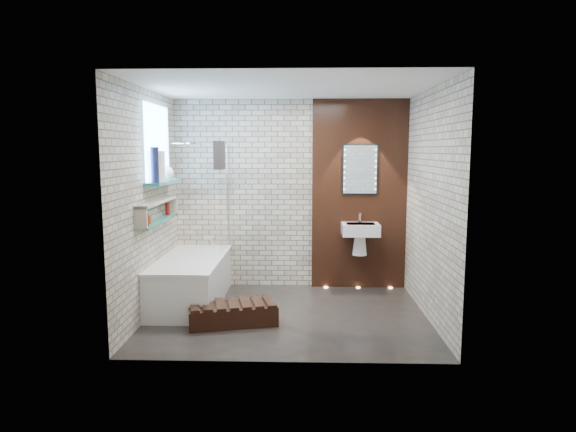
{
  "coord_description": "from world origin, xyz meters",
  "views": [
    {
      "loc": [
        0.18,
        -5.64,
        1.92
      ],
      "look_at": [
        0.0,
        0.15,
        1.15
      ],
      "focal_mm": 31.28,
      "sensor_mm": 36.0,
      "label": 1
    }
  ],
  "objects_px": {
    "walnut_step": "(233,314)",
    "washbasin": "(360,234)",
    "bathtub": "(191,280)",
    "led_mirror": "(360,170)",
    "bath_screen": "(224,199)"
  },
  "relations": [
    {
      "from": "bath_screen",
      "to": "washbasin",
      "type": "distance_m",
      "value": 1.89
    },
    {
      "from": "bathtub",
      "to": "led_mirror",
      "type": "xyz_separation_m",
      "value": [
        2.17,
        0.78,
        1.36
      ]
    },
    {
      "from": "bath_screen",
      "to": "led_mirror",
      "type": "relative_size",
      "value": 2.0
    },
    {
      "from": "washbasin",
      "to": "led_mirror",
      "type": "bearing_deg",
      "value": 90.0
    },
    {
      "from": "led_mirror",
      "to": "walnut_step",
      "type": "bearing_deg",
      "value": -135.33
    },
    {
      "from": "bath_screen",
      "to": "washbasin",
      "type": "relative_size",
      "value": 2.41
    },
    {
      "from": "washbasin",
      "to": "led_mirror",
      "type": "xyz_separation_m",
      "value": [
        0.0,
        0.16,
        0.86
      ]
    },
    {
      "from": "bathtub",
      "to": "bath_screen",
      "type": "relative_size",
      "value": 1.24
    },
    {
      "from": "washbasin",
      "to": "walnut_step",
      "type": "distance_m",
      "value": 2.18
    },
    {
      "from": "bathtub",
      "to": "led_mirror",
      "type": "distance_m",
      "value": 2.68
    },
    {
      "from": "bath_screen",
      "to": "walnut_step",
      "type": "relative_size",
      "value": 1.46
    },
    {
      "from": "bathtub",
      "to": "walnut_step",
      "type": "height_order",
      "value": "bathtub"
    },
    {
      "from": "bathtub",
      "to": "led_mirror",
      "type": "relative_size",
      "value": 2.49
    },
    {
      "from": "walnut_step",
      "to": "washbasin",
      "type": "bearing_deg",
      "value": 41.56
    },
    {
      "from": "bathtub",
      "to": "led_mirror",
      "type": "bearing_deg",
      "value": 19.78
    }
  ]
}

